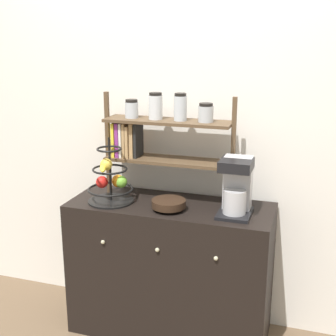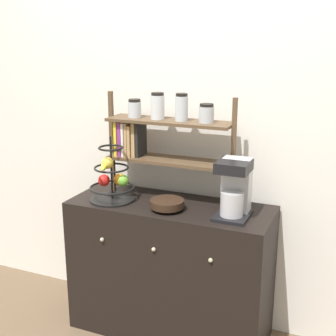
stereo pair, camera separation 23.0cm
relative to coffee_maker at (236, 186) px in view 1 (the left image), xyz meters
The scene contains 6 objects.
wall_back 0.58m from the coffee_maker, 142.46° to the left, with size 7.00×0.05×2.60m, color silver.
sideboard 0.70m from the coffee_maker, behind, with size 1.20×0.47×0.84m.
coffee_maker is the anchor object (origin of this frame).
fruit_stand 0.74m from the coffee_maker, behind, with size 0.27×0.27×0.39m.
wooden_bowl 0.39m from the coffee_maker, behind, with size 0.19×0.19×0.06m.
shelf_hutch 0.57m from the coffee_maker, 166.49° to the left, with size 0.80×0.20×0.64m.
Camera 1 is at (0.78, -2.22, 1.79)m, focal length 50.00 mm.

